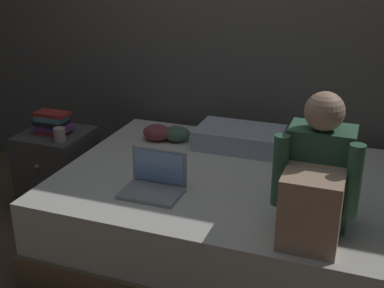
# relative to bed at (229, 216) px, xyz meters

# --- Properties ---
(ground_plane) EXTENTS (8.00, 8.00, 0.00)m
(ground_plane) POSITION_rel_bed_xyz_m (-0.20, -0.30, -0.26)
(ground_plane) COLOR brown
(wall_back) EXTENTS (5.60, 0.10, 2.70)m
(wall_back) POSITION_rel_bed_xyz_m (-0.20, 0.90, 1.09)
(wall_back) COLOR #605B56
(wall_back) RESTS_ON ground_plane
(bed) EXTENTS (2.00, 1.50, 0.53)m
(bed) POSITION_rel_bed_xyz_m (0.00, 0.00, 0.00)
(bed) COLOR #7A6047
(bed) RESTS_ON ground_plane
(nightstand) EXTENTS (0.44, 0.46, 0.58)m
(nightstand) POSITION_rel_bed_xyz_m (-1.30, 0.14, 0.03)
(nightstand) COLOR #474442
(nightstand) RESTS_ON ground_plane
(person_sitting) EXTENTS (0.39, 0.44, 0.66)m
(person_sitting) POSITION_rel_bed_xyz_m (0.52, -0.43, 0.52)
(person_sitting) COLOR #38664C
(person_sitting) RESTS_ON bed
(laptop) EXTENTS (0.32, 0.23, 0.22)m
(laptop) POSITION_rel_bed_xyz_m (-0.33, -0.34, 0.32)
(laptop) COLOR #9EA0A5
(laptop) RESTS_ON bed
(pillow) EXTENTS (0.56, 0.36, 0.13)m
(pillow) POSITION_rel_bed_xyz_m (-0.07, 0.45, 0.33)
(pillow) COLOR silver
(pillow) RESTS_ON bed
(book_stack) EXTENTS (0.23, 0.15, 0.15)m
(book_stack) POSITION_rel_bed_xyz_m (-1.30, 0.12, 0.39)
(book_stack) COLOR #9E2D28
(book_stack) RESTS_ON nightstand
(mug) EXTENTS (0.08, 0.08, 0.09)m
(mug) POSITION_rel_bed_xyz_m (-1.17, 0.02, 0.36)
(mug) COLOR #BCB2A3
(mug) RESTS_ON nightstand
(clothes_pile) EXTENTS (0.33, 0.19, 0.11)m
(clothes_pile) POSITION_rel_bed_xyz_m (-0.57, 0.39, 0.32)
(clothes_pile) COLOR #4C6B56
(clothes_pile) RESTS_ON bed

